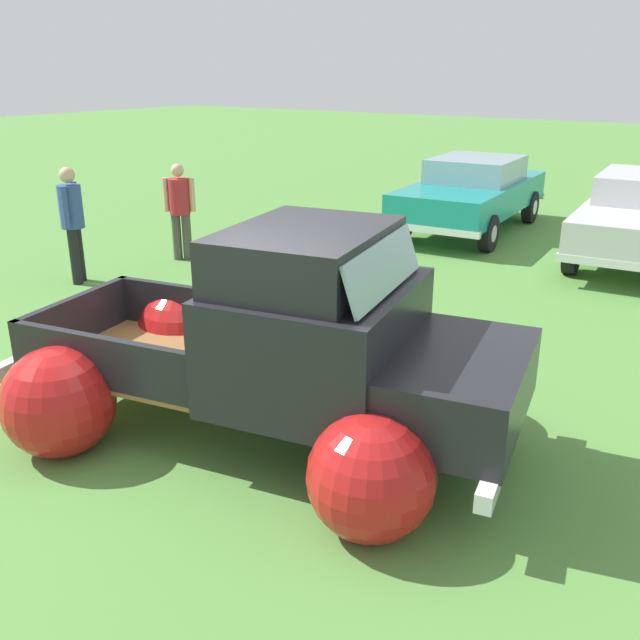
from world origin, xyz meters
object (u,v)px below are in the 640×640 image
Objects in this scene: spectator_1 at (72,218)px; show_car_0 at (472,192)px; vintage_pickup_truck at (290,361)px; spectator_0 at (180,206)px.

show_car_0 is at bearing -151.89° from spectator_1.
vintage_pickup_truck reaches higher than spectator_0.
vintage_pickup_truck is at bearing -161.27° from spectator_0.
spectator_1 is at bearing 134.78° from spectator_0.
show_car_0 is at bearing -67.78° from spectator_0.
spectator_1 is (-3.50, -6.70, 0.21)m from show_car_0.
spectator_0 is at bearing -134.84° from spectator_1.
spectator_0 reaches higher than show_car_0.
show_car_0 is at bearing 92.33° from vintage_pickup_truck.
vintage_pickup_truck is at bearing 125.94° from spectator_1.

